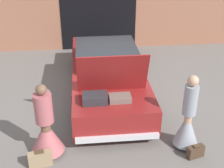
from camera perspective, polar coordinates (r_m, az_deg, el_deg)
The scene contains 7 objects.
ground_plane at distance 9.09m, azimuth -0.89°, elevation -1.48°, with size 40.00×40.00×0.00m, color slate.
garage_wall_back at distance 11.88m, azimuth -2.52°, elevation 12.96°, with size 12.00×0.14×2.80m.
car at distance 8.82m, azimuth -0.94°, elevation 2.00°, with size 1.96×5.05×1.84m.
person_left at distance 6.68m, azimuth -11.96°, elevation -8.30°, with size 0.70×0.70×1.66m.
person_right at distance 6.90m, azimuth 13.64°, elevation -6.79°, with size 0.55×0.55×1.74m.
suitcase_beside_left_person at distance 6.66m, azimuth -12.97°, elevation -13.20°, with size 0.49×0.23×0.36m.
suitcase_beside_right_person at distance 6.94m, azimuth 15.03°, elevation -11.84°, with size 0.39×0.25×0.30m.
Camera 1 is at (-0.68, -7.88, 4.48)m, focal length 50.00 mm.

